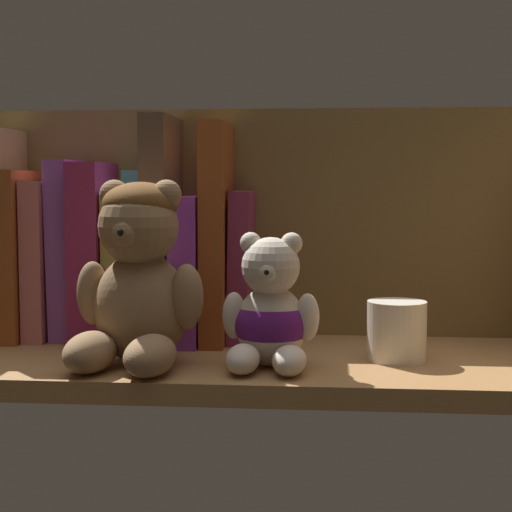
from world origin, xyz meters
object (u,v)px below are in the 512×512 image
object	(u,v)px
book_7	(143,255)
book_8	(166,229)
book_6	(123,265)
pillar_candle	(397,331)
book_1	(4,234)
book_5	(97,251)
book_10	(219,233)
book_4	(70,249)
book_11	(242,266)
teddy_bear_smaller	(270,315)
book_2	(28,254)
teddy_bear_larger	(138,278)
book_9	(193,268)
book_3	(47,259)

from	to	relation	value
book_7	book_8	xyz separation A→B (cm)	(2.54, 0.00, 2.87)
book_6	pillar_candle	xyz separation A→B (cm)	(29.17, -9.53, -5.16)
book_6	book_1	bearing A→B (deg)	180.00
book_5	book_10	bearing A→B (deg)	0.00
book_4	book_5	world-z (taller)	book_4
book_6	book_7	bearing A→B (deg)	0.00
book_8	book_11	world-z (taller)	book_8
book_1	teddy_bear_smaller	bearing A→B (deg)	-23.97
book_2	book_11	world-z (taller)	book_2
book_7	pillar_candle	size ratio (longest dim) A/B	3.19
teddy_bear_larger	book_8	bearing A→B (deg)	90.45
book_11	book_5	bearing A→B (deg)	180.00
book_2	book_10	size ratio (longest dim) A/B	0.79
book_7	teddy_bear_larger	distance (cm)	14.11
book_2	teddy_bear_larger	world-z (taller)	book_2
book_11	book_10	bearing A→B (deg)	180.00
book_6	teddy_bear_smaller	distance (cm)	22.28
book_5	book_10	world-z (taller)	book_10
book_1	book_4	xyz separation A→B (cm)	(7.52, 0.00, -1.68)
book_8	book_10	world-z (taller)	book_8
book_6	book_11	distance (cm)	13.20
teddy_bear_larger	book_1	bearing A→B (deg)	143.10
book_4	teddy_bear_larger	distance (cm)	17.68
book_9	teddy_bear_smaller	size ratio (longest dim) A/B	1.25
book_6	book_8	xyz separation A→B (cm)	(4.81, 0.00, 4.01)
book_1	book_10	world-z (taller)	book_10
book_6	book_8	bearing A→B (deg)	0.00
book_2	pillar_candle	xyz separation A→B (cm)	(39.93, -9.53, -6.32)
book_3	teddy_bear_larger	distance (cm)	19.33
book_2	book_8	bearing A→B (deg)	0.00
book_3	book_4	bearing A→B (deg)	0.00
book_4	book_10	bearing A→B (deg)	0.00
book_1	book_3	xyz separation A→B (cm)	(4.93, 0.00, -2.81)
book_10	teddy_bear_smaller	xyz separation A→B (cm)	(6.64, -13.70, -6.74)
book_3	book_6	xyz separation A→B (cm)	(8.58, 0.00, -0.59)
book_5	book_6	world-z (taller)	book_5
book_10	teddy_bear_smaller	distance (cm)	16.65
book_8	book_10	bearing A→B (deg)	0.00
book_4	book_8	distance (cm)	11.04
book_5	pillar_candle	bearing A→B (deg)	-16.54
teddy_bear_larger	pillar_candle	world-z (taller)	teddy_bear_larger
book_11	teddy_bear_smaller	distance (cm)	14.64
book_5	book_7	world-z (taller)	book_5
book_11	book_9	bearing A→B (deg)	180.00
book_4	pillar_candle	world-z (taller)	book_4
book_11	teddy_bear_smaller	xyz separation A→B (cm)	(4.10, -13.70, -3.16)
book_5	teddy_bear_smaller	bearing A→B (deg)	-34.14
book_6	teddy_bear_smaller	world-z (taller)	book_6
book_3	teddy_bear_larger	size ratio (longest dim) A/B	0.99
book_3	teddy_bear_smaller	distance (cm)	29.51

